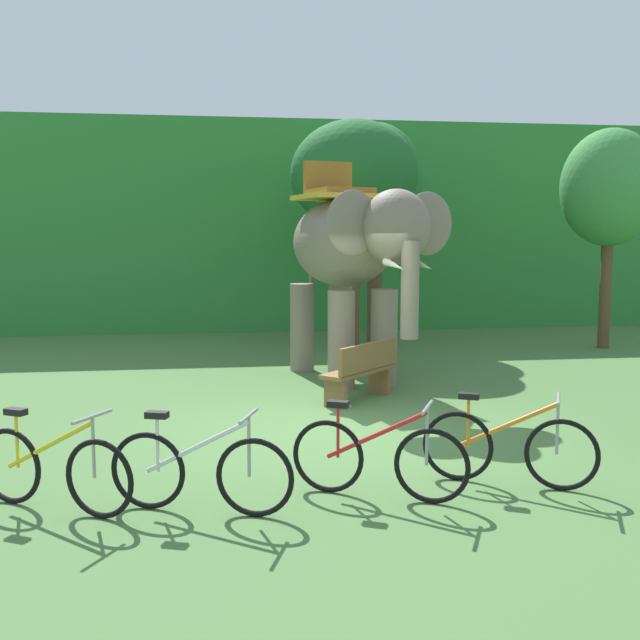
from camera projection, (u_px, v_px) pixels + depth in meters
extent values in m
plane|color=#4C753D|center=(329.00, 430.00, 9.42)|extent=(80.00, 80.00, 0.00)
cube|color=#338438|center=(263.00, 228.00, 21.72)|extent=(36.00, 6.00, 5.42)
cylinder|color=brown|center=(354.00, 287.00, 16.13)|extent=(0.27, 0.27, 2.72)
ellipsoid|color=#1E6028|center=(354.00, 175.00, 15.86)|extent=(2.76, 2.76, 2.35)
cylinder|color=brown|center=(374.00, 288.00, 17.32)|extent=(0.34, 0.34, 2.52)
ellipsoid|color=#28702D|center=(375.00, 181.00, 17.04)|extent=(2.17, 2.17, 2.68)
cylinder|color=brown|center=(605.00, 294.00, 16.25)|extent=(0.25, 0.25, 2.37)
ellipsoid|color=#3D8E42|center=(610.00, 187.00, 15.99)|extent=(2.09, 2.09, 2.53)
ellipsoid|color=gray|center=(341.00, 243.00, 12.67)|extent=(2.06, 3.15, 1.50)
cylinder|color=gray|center=(384.00, 338.00, 12.15)|extent=(0.44, 0.44, 1.60)
cylinder|color=gray|center=(341.00, 340.00, 11.87)|extent=(0.44, 0.44, 1.60)
cylinder|color=gray|center=(340.00, 325.00, 13.81)|extent=(0.44, 0.44, 1.60)
cylinder|color=gray|center=(302.00, 327.00, 13.53)|extent=(0.44, 0.44, 1.60)
ellipsoid|color=gray|center=(396.00, 227.00, 10.79)|extent=(1.24, 1.31, 1.10)
ellipsoid|color=gray|center=(428.00, 224.00, 11.16)|extent=(0.85, 0.36, 0.96)
ellipsoid|color=gray|center=(353.00, 223.00, 10.70)|extent=(0.85, 0.36, 0.96)
cylinder|color=gray|center=(410.00, 290.00, 10.48)|extent=(0.26, 0.26, 1.40)
cone|color=beige|center=(422.00, 265.00, 10.57)|extent=(0.25, 0.57, 0.21)
cone|color=beige|center=(395.00, 265.00, 10.41)|extent=(0.25, 0.57, 0.21)
cube|color=gold|center=(339.00, 197.00, 12.67)|extent=(1.60, 1.58, 0.08)
cube|color=olive|center=(339.00, 192.00, 12.66)|extent=(1.14, 1.28, 0.10)
cube|color=olive|center=(328.00, 177.00, 13.09)|extent=(0.90, 0.31, 0.56)
cylinder|color=gray|center=(311.00, 266.00, 14.03)|extent=(0.08, 0.08, 0.90)
torus|color=black|center=(10.00, 466.00, 6.78)|extent=(0.64, 0.39, 0.71)
torus|color=black|center=(99.00, 479.00, 6.42)|extent=(0.64, 0.39, 0.71)
cylinder|color=yellow|center=(50.00, 445.00, 6.58)|extent=(0.87, 0.51, 0.54)
cylinder|color=yellow|center=(17.00, 440.00, 6.72)|extent=(0.03, 0.03, 0.52)
cube|color=black|center=(16.00, 412.00, 6.69)|extent=(0.22, 0.19, 0.06)
cylinder|color=#9E9EA3|center=(93.00, 447.00, 6.41)|extent=(0.03, 0.03, 0.55)
cylinder|color=#9E9EA3|center=(92.00, 417.00, 6.38)|extent=(0.28, 0.47, 0.03)
torus|color=black|center=(148.00, 471.00, 6.65)|extent=(0.69, 0.28, 0.71)
torus|color=black|center=(255.00, 478.00, 6.46)|extent=(0.69, 0.28, 0.71)
cylinder|color=silver|center=(197.00, 447.00, 6.53)|extent=(0.93, 0.36, 0.54)
cylinder|color=silver|center=(158.00, 443.00, 6.60)|extent=(0.03, 0.03, 0.52)
cube|color=black|center=(157.00, 415.00, 6.57)|extent=(0.22, 0.16, 0.06)
cylinder|color=#9E9EA3|center=(249.00, 446.00, 6.44)|extent=(0.03, 0.03, 0.55)
cylinder|color=#9E9EA3|center=(249.00, 416.00, 6.41)|extent=(0.20, 0.50, 0.03)
torus|color=black|center=(328.00, 456.00, 7.08)|extent=(0.66, 0.35, 0.71)
torus|color=black|center=(432.00, 466.00, 6.78)|extent=(0.66, 0.35, 0.71)
cylinder|color=red|center=(376.00, 435.00, 6.91)|extent=(0.89, 0.46, 0.54)
cylinder|color=red|center=(338.00, 431.00, 7.02)|extent=(0.03, 0.03, 0.52)
cube|color=black|center=(338.00, 404.00, 6.99)|extent=(0.22, 0.18, 0.06)
cylinder|color=#9E9EA3|center=(427.00, 436.00, 6.76)|extent=(0.03, 0.03, 0.55)
cylinder|color=#9E9EA3|center=(427.00, 407.00, 6.73)|extent=(0.25, 0.48, 0.03)
torus|color=black|center=(458.00, 446.00, 7.43)|extent=(0.66, 0.36, 0.71)
torus|color=black|center=(562.00, 455.00, 7.13)|extent=(0.66, 0.36, 0.71)
cylinder|color=orange|center=(507.00, 425.00, 7.26)|extent=(0.89, 0.46, 0.54)
cylinder|color=orange|center=(468.00, 422.00, 7.37)|extent=(0.03, 0.03, 0.52)
cube|color=black|center=(469.00, 396.00, 7.34)|extent=(0.22, 0.18, 0.06)
cylinder|color=#9E9EA3|center=(558.00, 426.00, 7.11)|extent=(0.03, 0.03, 0.55)
cylinder|color=#9E9EA3|center=(559.00, 399.00, 7.08)|extent=(0.26, 0.48, 0.03)
cube|color=brown|center=(359.00, 371.00, 11.06)|extent=(1.33, 1.35, 0.06)
cube|color=brown|center=(369.00, 356.00, 10.93)|extent=(1.09, 1.11, 0.40)
cube|color=brown|center=(336.00, 392.00, 10.60)|extent=(0.31, 0.31, 0.45)
cube|color=brown|center=(380.00, 380.00, 11.56)|extent=(0.31, 0.31, 0.45)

